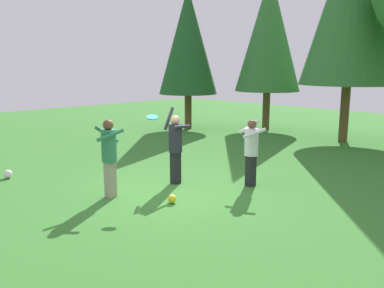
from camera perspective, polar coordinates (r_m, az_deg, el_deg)
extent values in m
plane|color=#387A2D|center=(9.80, -2.84, -6.55)|extent=(40.00, 40.00, 0.00)
cube|color=black|center=(10.27, -2.32, -3.36)|extent=(0.19, 0.22, 0.81)
cylinder|color=#23232D|center=(10.11, -2.36, 0.83)|extent=(0.34, 0.34, 0.71)
sphere|color=tan|center=(10.04, -2.38, 3.40)|extent=(0.23, 0.23, 0.23)
cylinder|color=#23232D|center=(9.94, -1.46, 2.45)|extent=(0.19, 0.61, 0.13)
cylinder|color=#23232D|center=(10.16, -3.28, 3.60)|extent=(0.15, 0.39, 0.56)
cube|color=gray|center=(9.39, -11.44, -4.89)|extent=(0.19, 0.22, 0.83)
cylinder|color=#2D7551|center=(9.21, -11.62, -0.22)|extent=(0.34, 0.34, 0.73)
sphere|color=brown|center=(9.13, -11.74, 2.67)|extent=(0.24, 0.24, 0.24)
cylinder|color=#2D7551|center=(9.37, -11.91, 1.35)|extent=(0.28, 0.54, 0.43)
cylinder|color=#2D7551|center=(8.97, -11.45, 1.23)|extent=(0.31, 0.59, 0.27)
cube|color=black|center=(10.16, 8.26, -3.73)|extent=(0.19, 0.22, 0.78)
cylinder|color=silver|center=(10.00, 8.37, 0.29)|extent=(0.34, 0.34, 0.68)
sphere|color=brown|center=(9.93, 8.44, 2.77)|extent=(0.22, 0.22, 0.22)
cylinder|color=silver|center=(9.77, 8.81, 1.51)|extent=(0.38, 0.52, 0.25)
cylinder|color=silver|center=(10.13, 8.04, 2.43)|extent=(0.36, 0.49, 0.36)
cylinder|color=#2393D1|center=(9.35, -5.62, 3.78)|extent=(0.37, 0.37, 0.10)
sphere|color=white|center=(11.85, -24.50, -3.87)|extent=(0.23, 0.23, 0.23)
sphere|color=yellow|center=(8.91, -2.82, -7.72)|extent=(0.19, 0.19, 0.19)
cylinder|color=brown|center=(19.08, -0.55, 6.64)|extent=(0.33, 0.33, 3.00)
cone|color=#1E5123|center=(19.06, -0.57, 14.31)|extent=(2.70, 2.70, 4.80)
cylinder|color=brown|center=(16.86, 20.88, 7.12)|extent=(0.34, 0.34, 4.04)
cylinder|color=brown|center=(19.11, 10.47, 6.87)|extent=(0.33, 0.33, 3.27)
cone|color=#337033|center=(19.12, 10.77, 15.20)|extent=(2.94, 2.94, 5.23)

